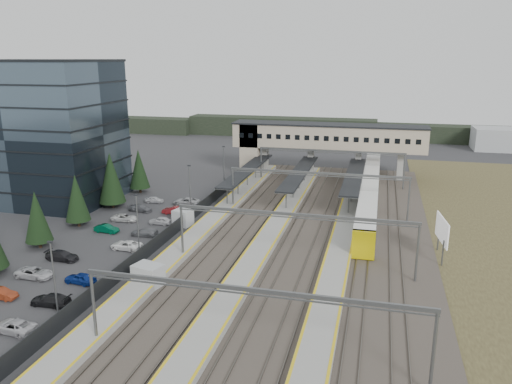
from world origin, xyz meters
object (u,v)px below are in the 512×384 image
(relay_cabin_near, at_px, (148,276))
(billboard, at_px, (442,231))
(train, at_px, (370,187))
(relay_cabin_far, at_px, (183,218))
(office_building, at_px, (41,131))
(footbridge, at_px, (315,139))

(relay_cabin_near, xyz_separation_m, billboard, (32.11, 16.54, 2.31))
(train, bearing_deg, relay_cabin_far, -140.38)
(relay_cabin_far, bearing_deg, train, 39.62)
(relay_cabin_near, distance_m, train, 48.51)
(relay_cabin_far, bearing_deg, office_building, 165.04)
(relay_cabin_near, distance_m, footbridge, 59.57)
(relay_cabin_near, height_order, relay_cabin_far, relay_cabin_near)
(footbridge, xyz_separation_m, train, (12.30, -15.41, -5.87))
(office_building, relative_size, billboard, 3.92)
(footbridge, bearing_deg, office_building, -145.53)
(footbridge, bearing_deg, relay_cabin_near, -100.11)
(office_building, height_order, relay_cabin_near, office_building)
(footbridge, height_order, billboard, footbridge)
(office_building, bearing_deg, billboard, -10.17)
(relay_cabin_far, height_order, footbridge, footbridge)
(office_building, xyz_separation_m, footbridge, (43.70, 30.00, -4.26))
(relay_cabin_far, xyz_separation_m, train, (26.99, 22.34, 0.86))
(office_building, height_order, relay_cabin_far, office_building)
(footbridge, height_order, train, footbridge)
(relay_cabin_near, relative_size, billboard, 0.58)
(office_building, bearing_deg, train, 14.60)
(office_building, xyz_separation_m, relay_cabin_far, (29.01, -7.75, -10.99))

